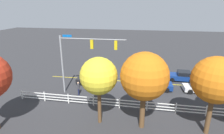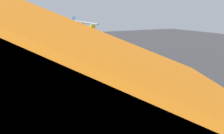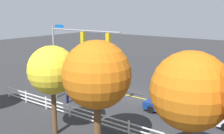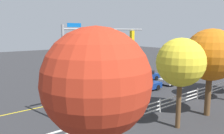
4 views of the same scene
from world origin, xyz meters
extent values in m
plane|color=#2D2D30|center=(0.00, 0.00, 0.00)|extent=(120.00, 120.00, 0.00)
cube|color=gold|center=(-4.00, 0.00, 0.00)|extent=(28.00, 0.16, 0.01)
cylinder|color=gray|center=(5.85, 4.84, 3.59)|extent=(0.20, 0.20, 7.19)
cylinder|color=gray|center=(1.99, 4.84, 6.89)|extent=(7.73, 0.12, 0.12)
cube|color=#0C59B2|center=(4.95, 4.86, 7.17)|extent=(1.10, 0.03, 0.28)
cube|color=gold|center=(2.04, 4.84, 6.29)|extent=(0.32, 0.28, 1.00)
sphere|color=red|center=(2.04, 4.69, 6.61)|extent=(0.17, 0.17, 0.17)
sphere|color=orange|center=(2.04, 4.69, 6.29)|extent=(0.17, 0.17, 0.17)
sphere|color=#148C19|center=(2.04, 4.69, 5.97)|extent=(0.17, 0.17, 0.17)
cube|color=gold|center=(-0.71, 4.84, 6.29)|extent=(0.32, 0.28, 1.00)
sphere|color=red|center=(-0.71, 4.69, 6.61)|extent=(0.17, 0.17, 0.17)
sphere|color=orange|center=(-0.71, 4.69, 6.29)|extent=(0.17, 0.17, 0.17)
sphere|color=#148C19|center=(-0.71, 4.69, 5.97)|extent=(0.17, 0.17, 0.17)
cube|color=navy|center=(-9.48, -1.75, 0.56)|extent=(4.25, 1.97, 0.68)
cube|color=black|center=(-9.69, -1.75, 1.17)|extent=(1.81, 1.71, 0.54)
cylinder|color=black|center=(-8.03, -0.93, 0.32)|extent=(0.65, 0.24, 0.64)
cylinder|color=black|center=(-8.08, -2.66, 0.32)|extent=(0.65, 0.24, 0.64)
cylinder|color=black|center=(-10.88, -0.85, 0.32)|extent=(0.65, 0.24, 0.64)
cylinder|color=black|center=(-10.93, -2.57, 0.32)|extent=(0.65, 0.24, 0.64)
cube|color=silver|center=(-11.09, 1.80, 0.51)|extent=(4.23, 1.96, 0.57)
cube|color=black|center=(-10.89, 1.81, 1.06)|extent=(2.17, 1.67, 0.54)
cylinder|color=black|center=(-12.45, 0.92, 0.32)|extent=(0.65, 0.26, 0.64)
cylinder|color=black|center=(-12.54, 2.52, 0.32)|extent=(0.65, 0.26, 0.64)
cylinder|color=black|center=(-9.64, 1.08, 0.32)|extent=(0.65, 0.26, 0.64)
cylinder|color=black|center=(-9.74, 2.68, 0.32)|extent=(0.65, 0.26, 0.64)
cube|color=black|center=(2.90, 1.67, 0.51)|extent=(4.70, 1.83, 0.59)
cube|color=black|center=(3.13, 1.67, 1.08)|extent=(2.11, 1.63, 0.55)
cylinder|color=black|center=(1.30, 0.86, 0.32)|extent=(0.64, 0.23, 0.64)
cylinder|color=black|center=(1.32, 2.52, 0.32)|extent=(0.64, 0.23, 0.64)
cylinder|color=black|center=(4.48, 0.82, 0.32)|extent=(0.64, 0.23, 0.64)
cylinder|color=black|center=(4.50, 2.49, 0.32)|extent=(0.64, 0.23, 0.64)
cube|color=navy|center=(-5.30, 1.94, 0.55)|extent=(4.75, 1.96, 0.65)
cube|color=black|center=(-5.07, 1.95, 1.17)|extent=(2.13, 1.70, 0.59)
cylinder|color=black|center=(-6.88, 1.05, 0.32)|extent=(0.65, 0.24, 0.64)
cylinder|color=black|center=(-6.93, 2.75, 0.32)|extent=(0.65, 0.24, 0.64)
cylinder|color=black|center=(-3.68, 1.14, 0.32)|extent=(0.65, 0.24, 0.64)
cylinder|color=black|center=(-3.73, 2.84, 0.32)|extent=(0.65, 0.24, 0.64)
cylinder|color=#191E3F|center=(3.80, 5.35, 0.42)|extent=(0.16, 0.16, 0.85)
cylinder|color=#191E3F|center=(3.85, 5.16, 0.42)|extent=(0.16, 0.16, 0.85)
cube|color=#333338|center=(3.82, 5.25, 1.16)|extent=(0.35, 0.45, 0.62)
sphere|color=tan|center=(3.82, 5.25, 1.58)|extent=(0.22, 0.22, 0.22)
cube|color=white|center=(-10.22, 7.46, 0.57)|extent=(0.10, 0.10, 1.15)
cube|color=white|center=(-7.33, 7.46, 0.57)|extent=(0.10, 0.10, 1.15)
cube|color=white|center=(-4.44, 7.46, 0.57)|extent=(0.10, 0.10, 1.15)
cube|color=white|center=(-1.56, 7.46, 0.57)|extent=(0.10, 0.10, 1.15)
cube|color=white|center=(1.33, 7.46, 0.57)|extent=(0.10, 0.10, 1.15)
cube|color=white|center=(4.22, 7.46, 0.57)|extent=(0.10, 0.10, 1.15)
cube|color=white|center=(7.11, 7.46, 0.57)|extent=(0.10, 0.10, 1.15)
cube|color=white|center=(10.00, 7.46, 0.57)|extent=(0.10, 0.10, 1.15)
cube|color=white|center=(-3.00, 7.46, 0.95)|extent=(26.00, 0.06, 0.09)
cube|color=white|center=(-3.00, 7.46, 0.60)|extent=(26.00, 0.06, 0.09)
cube|color=white|center=(-3.00, 7.46, 0.28)|extent=(26.00, 0.06, 0.09)
cylinder|color=brown|center=(-0.07, 10.27, 1.71)|extent=(0.34, 0.34, 3.42)
sphere|color=yellow|center=(-0.07, 10.27, 4.67)|extent=(3.31, 3.31, 3.31)
cylinder|color=brown|center=(-9.47, 10.20, 1.76)|extent=(0.40, 0.40, 3.53)
sphere|color=#C66614|center=(-9.47, 10.20, 4.94)|extent=(3.76, 3.76, 3.76)
cylinder|color=brown|center=(-3.97, 10.31, 1.70)|extent=(0.46, 0.46, 3.40)
sphere|color=#C66614|center=(-3.97, 10.31, 4.93)|extent=(4.07, 4.07, 4.07)
camera|label=1|loc=(-3.82, 24.77, 10.46)|focal=29.62mm
camera|label=2|loc=(-13.42, 9.11, 7.58)|focal=28.31mm
camera|label=3|loc=(-13.25, 21.60, 8.55)|focal=41.44mm
camera|label=4|loc=(12.98, 19.11, 6.75)|focal=36.14mm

